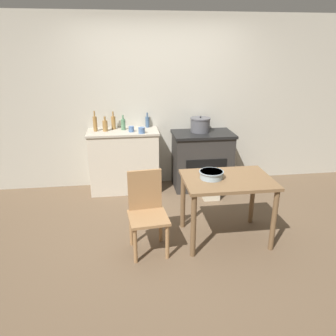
# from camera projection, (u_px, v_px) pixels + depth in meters

# --- Properties ---
(ground_plane) EXTENTS (14.00, 14.00, 0.00)m
(ground_plane) POSITION_uv_depth(u_px,v_px,m) (174.00, 230.00, 3.94)
(ground_plane) COLOR brown
(wall_back) EXTENTS (8.00, 0.07, 2.55)m
(wall_back) POSITION_uv_depth(u_px,v_px,m) (159.00, 103.00, 4.98)
(wall_back) COLOR #B2AD9E
(wall_back) RESTS_ON ground_plane
(counter_cabinet) EXTENTS (1.03, 0.52, 0.93)m
(counter_cabinet) POSITION_uv_depth(u_px,v_px,m) (124.00, 161.00, 4.93)
(counter_cabinet) COLOR beige
(counter_cabinet) RESTS_ON ground_plane
(stove) EXTENTS (0.91, 0.60, 0.87)m
(stove) POSITION_uv_depth(u_px,v_px,m) (202.00, 160.00, 5.05)
(stove) COLOR #2D2B28
(stove) RESTS_ON ground_plane
(work_table) EXTENTS (0.96, 0.70, 0.74)m
(work_table) POSITION_uv_depth(u_px,v_px,m) (227.00, 188.00, 3.58)
(work_table) COLOR brown
(work_table) RESTS_ON ground_plane
(chair) EXTENTS (0.44, 0.44, 0.87)m
(chair) POSITION_uv_depth(u_px,v_px,m) (147.00, 210.00, 3.45)
(chair) COLOR #997047
(chair) RESTS_ON ground_plane
(flour_sack) EXTENTS (0.23, 0.16, 0.31)m
(flour_sack) POSITION_uv_depth(u_px,v_px,m) (211.00, 189.00, 4.71)
(flour_sack) COLOR beige
(flour_sack) RESTS_ON ground_plane
(stock_pot) EXTENTS (0.30, 0.30, 0.24)m
(stock_pot) POSITION_uv_depth(u_px,v_px,m) (200.00, 125.00, 4.93)
(stock_pot) COLOR #4C4C51
(stock_pot) RESTS_ON stove
(mixing_bowl_large) EXTENTS (0.26, 0.26, 0.08)m
(mixing_bowl_large) POSITION_uv_depth(u_px,v_px,m) (211.00, 174.00, 3.53)
(mixing_bowl_large) COLOR #93A8B2
(mixing_bowl_large) RESTS_ON work_table
(bottle_far_left) EXTENTS (0.07, 0.07, 0.22)m
(bottle_far_left) POSITION_uv_depth(u_px,v_px,m) (123.00, 124.00, 4.81)
(bottle_far_left) COLOR #517F5B
(bottle_far_left) RESTS_ON counter_cabinet
(bottle_left) EXTENTS (0.06, 0.06, 0.26)m
(bottle_left) POSITION_uv_depth(u_px,v_px,m) (113.00, 122.00, 4.84)
(bottle_left) COLOR olive
(bottle_left) RESTS_ON counter_cabinet
(bottle_mid_left) EXTENTS (0.07, 0.07, 0.21)m
(bottle_mid_left) POSITION_uv_depth(u_px,v_px,m) (105.00, 126.00, 4.73)
(bottle_mid_left) COLOR olive
(bottle_mid_left) RESTS_ON counter_cabinet
(bottle_center_left) EXTENTS (0.06, 0.06, 0.22)m
(bottle_center_left) POSITION_uv_depth(u_px,v_px,m) (147.00, 122.00, 4.96)
(bottle_center_left) COLOR #3D5675
(bottle_center_left) RESTS_ON counter_cabinet
(bottle_center) EXTENTS (0.06, 0.06, 0.29)m
(bottle_center) POSITION_uv_depth(u_px,v_px,m) (95.00, 123.00, 4.71)
(bottle_center) COLOR olive
(bottle_center) RESTS_ON counter_cabinet
(cup_center_right) EXTENTS (0.08, 0.08, 0.08)m
(cup_center_right) POSITION_uv_depth(u_px,v_px,m) (131.00, 129.00, 4.70)
(cup_center_right) COLOR #4C6B99
(cup_center_right) RESTS_ON counter_cabinet
(cup_mid_right) EXTENTS (0.09, 0.09, 0.09)m
(cup_mid_right) POSITION_uv_depth(u_px,v_px,m) (142.00, 130.00, 4.62)
(cup_mid_right) COLOR #4C6B99
(cup_mid_right) RESTS_ON counter_cabinet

